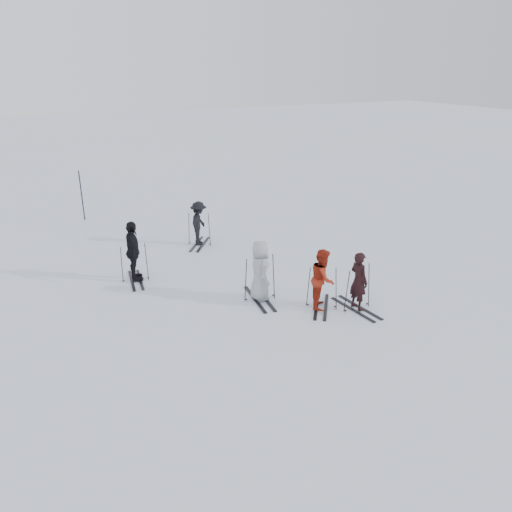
{
  "coord_description": "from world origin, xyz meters",
  "views": [
    {
      "loc": [
        -6.13,
        -11.32,
        6.35
      ],
      "look_at": [
        0.0,
        1.0,
        1.0
      ],
      "focal_mm": 35.0,
      "sensor_mm": 36.0,
      "label": 1
    }
  ],
  "objects_px": {
    "skier_grey": "(260,271)",
    "skier_uphill_far": "(199,224)",
    "piste_marker": "(82,195)",
    "skier_near_dark": "(359,282)",
    "skier_uphill_left": "(133,252)",
    "skier_red": "(323,279)"
  },
  "relations": [
    {
      "from": "skier_uphill_far",
      "to": "skier_red",
      "type": "bearing_deg",
      "value": -133.2
    },
    {
      "from": "piste_marker",
      "to": "skier_uphill_left",
      "type": "bearing_deg",
      "value": -86.91
    },
    {
      "from": "skier_red",
      "to": "skier_uphill_far",
      "type": "bearing_deg",
      "value": 47.26
    },
    {
      "from": "skier_uphill_left",
      "to": "skier_uphill_far",
      "type": "height_order",
      "value": "skier_uphill_left"
    },
    {
      "from": "skier_grey",
      "to": "skier_uphill_far",
      "type": "relative_size",
      "value": 1.08
    },
    {
      "from": "skier_grey",
      "to": "skier_uphill_far",
      "type": "height_order",
      "value": "skier_grey"
    },
    {
      "from": "skier_grey",
      "to": "piste_marker",
      "type": "bearing_deg",
      "value": 25.44
    },
    {
      "from": "skier_grey",
      "to": "skier_uphill_far",
      "type": "bearing_deg",
      "value": 7.03
    },
    {
      "from": "skier_near_dark",
      "to": "skier_red",
      "type": "distance_m",
      "value": 0.97
    },
    {
      "from": "skier_uphill_far",
      "to": "skier_uphill_left",
      "type": "bearing_deg",
      "value": 162.78
    },
    {
      "from": "skier_red",
      "to": "skier_uphill_far",
      "type": "xyz_separation_m",
      "value": [
        -1.23,
        6.32,
        -0.03
      ]
    },
    {
      "from": "skier_uphill_far",
      "to": "skier_near_dark",
      "type": "bearing_deg",
      "value": -127.59
    },
    {
      "from": "skier_uphill_far",
      "to": "skier_grey",
      "type": "bearing_deg",
      "value": -145.03
    },
    {
      "from": "skier_grey",
      "to": "skier_uphill_left",
      "type": "bearing_deg",
      "value": 52.73
    },
    {
      "from": "skier_red",
      "to": "skier_grey",
      "type": "height_order",
      "value": "skier_grey"
    },
    {
      "from": "skier_red",
      "to": "skier_grey",
      "type": "distance_m",
      "value": 1.78
    },
    {
      "from": "skier_uphill_left",
      "to": "skier_uphill_far",
      "type": "relative_size",
      "value": 1.17
    },
    {
      "from": "skier_grey",
      "to": "skier_uphill_left",
      "type": "height_order",
      "value": "skier_uphill_left"
    },
    {
      "from": "skier_red",
      "to": "skier_grey",
      "type": "xyz_separation_m",
      "value": [
        -1.3,
        1.21,
        0.03
      ]
    },
    {
      "from": "piste_marker",
      "to": "skier_near_dark",
      "type": "bearing_deg",
      "value": -65.92
    },
    {
      "from": "skier_grey",
      "to": "skier_uphill_left",
      "type": "distance_m",
      "value": 4.07
    },
    {
      "from": "skier_near_dark",
      "to": "skier_uphill_far",
      "type": "height_order",
      "value": "skier_near_dark"
    }
  ]
}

